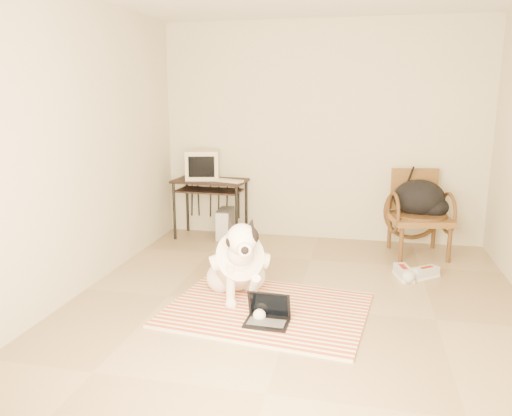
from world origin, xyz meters
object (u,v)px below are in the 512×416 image
(backpack, at_px, (421,200))
(computer_desk, at_px, (210,188))
(rattan_chair, at_px, (418,213))
(laptop, at_px, (268,315))
(pc_tower, at_px, (225,224))
(crt_monitor, at_px, (203,165))
(dog, at_px, (238,264))

(backpack, bearing_deg, computer_desk, 177.09)
(rattan_chair, height_order, backpack, rattan_chair)
(laptop, bearing_deg, pc_tower, 113.24)
(laptop, xyz_separation_m, pc_tower, (-1.00, 2.33, 0.11))
(pc_tower, relative_size, rattan_chair, 0.43)
(rattan_chair, xyz_separation_m, backpack, (0.02, 0.01, 0.15))
(computer_desk, distance_m, crt_monitor, 0.31)
(dog, distance_m, pc_tower, 1.98)
(computer_desk, relative_size, backpack, 1.52)
(pc_tower, distance_m, backpack, 2.42)
(laptop, xyz_separation_m, rattan_chair, (1.34, 2.19, 0.41))
(computer_desk, bearing_deg, laptop, -62.85)
(dog, xyz_separation_m, computer_desk, (-0.84, 1.86, 0.32))
(crt_monitor, xyz_separation_m, backpack, (2.67, -0.18, -0.30))
(dog, height_order, pc_tower, dog)
(computer_desk, distance_m, pc_tower, 0.50)
(laptop, distance_m, backpack, 2.65)
(dog, relative_size, pc_tower, 2.46)
(rattan_chair, bearing_deg, pc_tower, 176.42)
(backpack, bearing_deg, dog, -134.87)
(dog, distance_m, computer_desk, 2.07)
(pc_tower, xyz_separation_m, rattan_chair, (2.35, -0.15, 0.30))
(laptop, relative_size, pc_tower, 0.85)
(pc_tower, height_order, backpack, backpack)
(computer_desk, height_order, rattan_chair, rattan_chair)
(rattan_chair, bearing_deg, backpack, 21.36)
(dog, xyz_separation_m, pc_tower, (-0.64, 1.87, -0.14))
(dog, height_order, crt_monitor, crt_monitor)
(computer_desk, bearing_deg, dog, -65.84)
(crt_monitor, height_order, rattan_chair, crt_monitor)
(dog, bearing_deg, laptop, -52.33)
(computer_desk, height_order, pc_tower, computer_desk)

